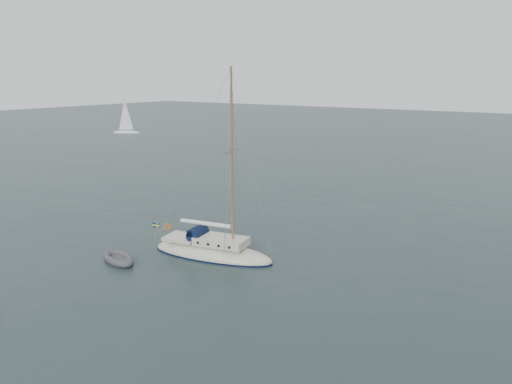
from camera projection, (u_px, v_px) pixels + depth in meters
The scene contains 4 objects.
ground at pixel (249, 276), 28.91m from camera, with size 300.00×300.00×0.00m, color black.
sailboat at pixel (212, 242), 31.98m from camera, with size 8.74×2.62×12.45m.
dinghy at pixel (118, 258), 31.18m from camera, with size 3.13×1.41×0.45m.
distant_yacht_a at pixel (126, 117), 100.72m from camera, with size 5.72×3.05×7.57m.
Camera 1 is at (15.37, -22.25, 11.33)m, focal length 35.00 mm.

